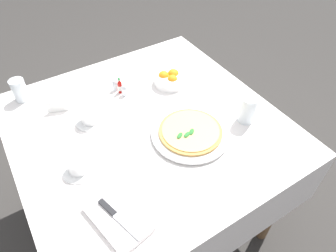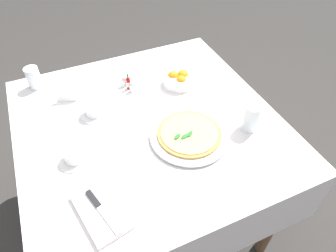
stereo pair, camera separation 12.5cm
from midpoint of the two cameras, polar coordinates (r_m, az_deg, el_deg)
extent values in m
plane|color=#33302D|center=(1.89, -0.74, -15.57)|extent=(8.00, 8.00, 0.00)
cube|color=white|center=(1.30, -1.03, 0.35)|extent=(1.08, 1.08, 0.02)
cube|color=white|center=(1.38, -22.29, -10.56)|extent=(1.08, 0.01, 0.28)
cube|color=white|center=(1.63, 16.66, 2.00)|extent=(1.08, 0.01, 0.28)
cube|color=white|center=(1.78, -7.84, 8.05)|extent=(0.01, 1.08, 0.28)
cube|color=white|center=(1.17, 10.39, -22.45)|extent=(0.01, 1.08, 0.28)
cylinder|color=brown|center=(1.83, -19.62, -2.87)|extent=(0.06, 0.06, 0.72)
cylinder|color=brown|center=(1.99, 5.88, 4.78)|extent=(0.06, 0.06, 0.72)
cylinder|color=brown|center=(1.57, 22.02, -15.31)|extent=(0.06, 0.06, 0.72)
cylinder|color=white|center=(1.23, 6.88, -2.17)|extent=(0.19, 0.19, 0.01)
cylinder|color=white|center=(1.23, 6.91, -1.88)|extent=(0.32, 0.32, 0.01)
cylinder|color=#C68E47|center=(1.22, 6.95, -1.56)|extent=(0.26, 0.26, 0.01)
cylinder|color=#EAC66B|center=(1.22, 6.98, -1.34)|extent=(0.23, 0.23, 0.00)
ellipsoid|color=#2D7533|center=(1.19, 6.16, -2.11)|extent=(0.03, 0.04, 0.01)
ellipsoid|color=#2D7533|center=(1.19, 4.77, -2.15)|extent=(0.03, 0.04, 0.01)
ellipsoid|color=#2D7533|center=(1.20, 7.12, -1.63)|extent=(0.04, 0.04, 0.01)
cylinder|color=white|center=(1.19, -14.23, -6.26)|extent=(0.13, 0.13, 0.01)
cylinder|color=white|center=(1.17, -14.48, -5.39)|extent=(0.08, 0.08, 0.05)
torus|color=white|center=(1.20, -14.72, -3.53)|extent=(0.04, 0.01, 0.03)
cylinder|color=black|center=(1.15, -14.66, -4.72)|extent=(0.07, 0.07, 0.00)
cylinder|color=white|center=(1.35, -11.08, 2.17)|extent=(0.13, 0.13, 0.01)
cylinder|color=white|center=(1.33, -11.29, 3.28)|extent=(0.08, 0.08, 0.06)
torus|color=white|center=(1.34, -9.47, 4.28)|extent=(0.02, 0.04, 0.03)
cylinder|color=black|center=(1.31, -11.46, 4.19)|extent=(0.07, 0.07, 0.00)
cylinder|color=white|center=(1.55, -21.92, 8.34)|extent=(0.07, 0.07, 0.11)
cylinder|color=silver|center=(1.56, -21.73, 7.79)|extent=(0.06, 0.06, 0.07)
cylinder|color=white|center=(1.29, 18.08, 1.42)|extent=(0.07, 0.07, 0.12)
cylinder|color=silver|center=(1.30, 17.95, 0.97)|extent=(0.06, 0.06, 0.09)
cube|color=white|center=(1.03, -8.99, -15.74)|extent=(0.24, 0.17, 0.02)
cube|color=silver|center=(1.00, -7.44, -17.38)|extent=(0.12, 0.05, 0.01)
cube|color=black|center=(1.05, -10.54, -13.52)|extent=(0.08, 0.04, 0.01)
cylinder|color=white|center=(1.48, 4.48, 8.48)|extent=(0.15, 0.15, 0.04)
sphere|color=orange|center=(1.46, 4.95, 8.40)|extent=(0.05, 0.05, 0.05)
sphere|color=orange|center=(1.49, 5.26, 9.36)|extent=(0.06, 0.06, 0.06)
sphere|color=orange|center=(1.48, 3.42, 9.19)|extent=(0.05, 0.05, 0.05)
cylinder|color=#B7140F|center=(1.45, -5.09, 7.80)|extent=(0.02, 0.02, 0.05)
cylinder|color=white|center=(1.45, -5.09, 7.80)|extent=(0.02, 0.02, 0.02)
cone|color=#B7140F|center=(1.43, -5.18, 8.92)|extent=(0.02, 0.02, 0.02)
cylinder|color=#1E722D|center=(1.42, -5.22, 9.38)|extent=(0.01, 0.01, 0.01)
cylinder|color=white|center=(1.44, -4.31, 7.05)|extent=(0.03, 0.03, 0.04)
cylinder|color=white|center=(1.44, -4.30, 6.86)|extent=(0.02, 0.02, 0.03)
sphere|color=silver|center=(1.42, -4.36, 7.80)|extent=(0.02, 0.02, 0.02)
cylinder|color=white|center=(1.48, -5.82, 8.06)|extent=(0.03, 0.03, 0.04)
cylinder|color=#38332D|center=(1.48, -5.81, 7.88)|extent=(0.02, 0.02, 0.03)
sphere|color=silver|center=(1.46, -5.89, 8.81)|extent=(0.02, 0.02, 0.02)
cube|color=white|center=(1.43, -16.41, 5.25)|extent=(0.03, 0.09, 0.06)
camera|label=1|loc=(0.06, -87.13, 2.88)|focal=32.34mm
camera|label=2|loc=(0.06, 92.87, -2.88)|focal=32.34mm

